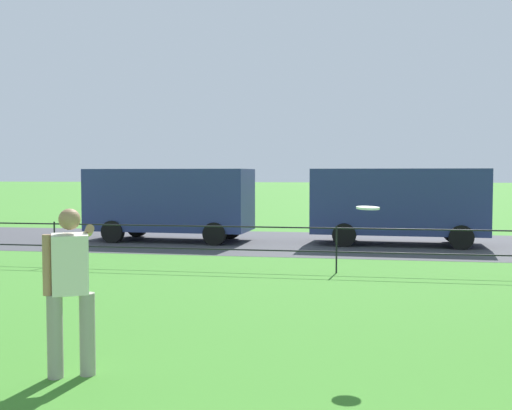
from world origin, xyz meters
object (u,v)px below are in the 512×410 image
Objects in this scene: panel_van_far_right at (398,202)px; panel_van_center at (171,200)px; person_thrower at (70,286)px; frisbee at (368,208)px.

panel_van_center is at bearing -178.17° from panel_van_far_right.
person_thrower is 13.30m from panel_van_far_right.
person_thrower is at bearing -76.62° from panel_van_center.
frisbee is at bearing -61.75° from panel_van_center.
person_thrower is at bearing -107.37° from panel_van_far_right.
frisbee is (3.01, 1.34, 0.76)m from person_thrower.
panel_van_center reaches higher than person_thrower.
panel_van_center is (-2.97, 12.46, 0.33)m from person_thrower.
panel_van_far_right is (0.96, 11.35, -0.43)m from frisbee.
frisbee is 11.40m from panel_van_far_right.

